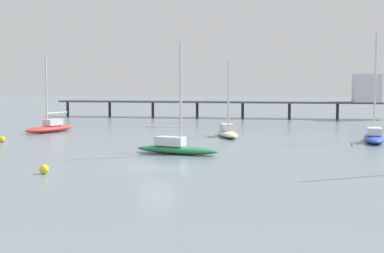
{
  "coord_description": "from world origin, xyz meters",
  "views": [
    {
      "loc": [
        8.33,
        -41.72,
        6.64
      ],
      "look_at": [
        0.0,
        20.27,
        1.5
      ],
      "focal_mm": 51.87,
      "sensor_mm": 36.0,
      "label": 1
    }
  ],
  "objects_px": {
    "sailboat_cream": "(227,131)",
    "mooring_buoy_far": "(2,139)",
    "sailboat_blue": "(374,135)",
    "pier": "(300,95)",
    "sailboat_red": "(50,127)",
    "mooring_buoy_near": "(44,169)",
    "sailboat_green": "(175,146)"
  },
  "relations": [
    {
      "from": "sailboat_green",
      "to": "mooring_buoy_far",
      "type": "relative_size",
      "value": 15.29
    },
    {
      "from": "sailboat_green",
      "to": "mooring_buoy_near",
      "type": "distance_m",
      "value": 14.27
    },
    {
      "from": "pier",
      "to": "sailboat_green",
      "type": "height_order",
      "value": "sailboat_green"
    },
    {
      "from": "sailboat_cream",
      "to": "mooring_buoy_far",
      "type": "height_order",
      "value": "sailboat_cream"
    },
    {
      "from": "sailboat_red",
      "to": "sailboat_cream",
      "type": "height_order",
      "value": "sailboat_red"
    },
    {
      "from": "pier",
      "to": "sailboat_blue",
      "type": "xyz_separation_m",
      "value": [
        5.87,
        -37.15,
        -3.5
      ]
    },
    {
      "from": "pier",
      "to": "mooring_buoy_far",
      "type": "height_order",
      "value": "pier"
    },
    {
      "from": "sailboat_cream",
      "to": "mooring_buoy_near",
      "type": "relative_size",
      "value": 13.36
    },
    {
      "from": "mooring_buoy_near",
      "to": "sailboat_green",
      "type": "bearing_deg",
      "value": 58.05
    },
    {
      "from": "sailboat_cream",
      "to": "mooring_buoy_far",
      "type": "xyz_separation_m",
      "value": [
        -23.8,
        -9.24,
        -0.32
      ]
    },
    {
      "from": "pier",
      "to": "sailboat_green",
      "type": "relative_size",
      "value": 5.9
    },
    {
      "from": "sailboat_cream",
      "to": "mooring_buoy_far",
      "type": "relative_size",
      "value": 13.47
    },
    {
      "from": "sailboat_blue",
      "to": "mooring_buoy_near",
      "type": "relative_size",
      "value": 18.03
    },
    {
      "from": "pier",
      "to": "mooring_buoy_near",
      "type": "xyz_separation_m",
      "value": [
        -21.53,
        -61.66,
        -3.92
      ]
    },
    {
      "from": "mooring_buoy_near",
      "to": "mooring_buoy_far",
      "type": "relative_size",
      "value": 1.01
    },
    {
      "from": "pier",
      "to": "sailboat_cream",
      "type": "height_order",
      "value": "sailboat_cream"
    },
    {
      "from": "sailboat_cream",
      "to": "mooring_buoy_near",
      "type": "bearing_deg",
      "value": -111.7
    },
    {
      "from": "sailboat_red",
      "to": "mooring_buoy_far",
      "type": "distance_m",
      "value": 12.24
    },
    {
      "from": "sailboat_red",
      "to": "mooring_buoy_far",
      "type": "xyz_separation_m",
      "value": [
        -0.5,
        -12.22,
        -0.35
      ]
    },
    {
      "from": "sailboat_red",
      "to": "sailboat_green",
      "type": "bearing_deg",
      "value": -43.97
    },
    {
      "from": "sailboat_blue",
      "to": "mooring_buoy_far",
      "type": "bearing_deg",
      "value": -171.96
    },
    {
      "from": "sailboat_red",
      "to": "mooring_buoy_far",
      "type": "height_order",
      "value": "sailboat_red"
    },
    {
      "from": "sailboat_red",
      "to": "sailboat_green",
      "type": "xyz_separation_m",
      "value": [
        19.67,
        -18.97,
        0.01
      ]
    },
    {
      "from": "pier",
      "to": "mooring_buoy_far",
      "type": "distance_m",
      "value": 54.9
    },
    {
      "from": "sailboat_blue",
      "to": "mooring_buoy_far",
      "type": "distance_m",
      "value": 40.43
    },
    {
      "from": "pier",
      "to": "sailboat_green",
      "type": "xyz_separation_m",
      "value": [
        -13.99,
        -49.56,
        -3.56
      ]
    },
    {
      "from": "sailboat_blue",
      "to": "sailboat_green",
      "type": "relative_size",
      "value": 1.19
    },
    {
      "from": "mooring_buoy_far",
      "to": "mooring_buoy_near",
      "type": "bearing_deg",
      "value": -56.21
    },
    {
      "from": "sailboat_green",
      "to": "sailboat_cream",
      "type": "relative_size",
      "value": 1.14
    },
    {
      "from": "sailboat_green",
      "to": "mooring_buoy_far",
      "type": "height_order",
      "value": "sailboat_green"
    },
    {
      "from": "sailboat_cream",
      "to": "pier",
      "type": "bearing_deg",
      "value": 72.86
    },
    {
      "from": "mooring_buoy_near",
      "to": "sailboat_blue",
      "type": "bearing_deg",
      "value": 41.8
    }
  ]
}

